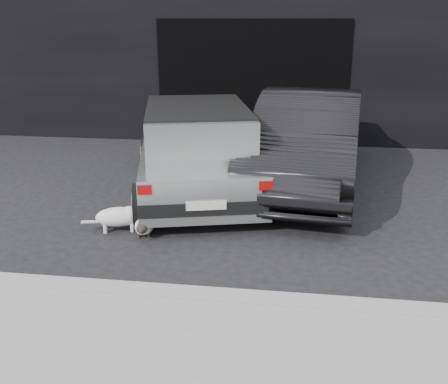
# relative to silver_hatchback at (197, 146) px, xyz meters

# --- Properties ---
(ground) EXTENTS (80.00, 80.00, 0.00)m
(ground) POSITION_rel_silver_hatchback_xyz_m (-0.45, -0.61, -0.75)
(ground) COLOR black
(ground) RESTS_ON ground
(building_facade) EXTENTS (34.00, 4.00, 5.00)m
(building_facade) POSITION_rel_silver_hatchback_xyz_m (0.55, 5.39, 1.75)
(building_facade) COLOR black
(building_facade) RESTS_ON ground
(garage_opening) EXTENTS (4.00, 0.10, 2.60)m
(garage_opening) POSITION_rel_silver_hatchback_xyz_m (0.55, 3.38, 0.55)
(garage_opening) COLOR black
(garage_opening) RESTS_ON ground
(curb) EXTENTS (18.00, 0.25, 0.12)m
(curb) POSITION_rel_silver_hatchback_xyz_m (0.55, -3.21, -0.69)
(curb) COLOR gray
(curb) RESTS_ON ground
(sidewalk) EXTENTS (18.00, 2.20, 0.11)m
(sidewalk) POSITION_rel_silver_hatchback_xyz_m (0.55, -4.41, -0.70)
(sidewalk) COLOR gray
(sidewalk) RESTS_ON ground
(silver_hatchback) EXTENTS (2.56, 4.04, 1.38)m
(silver_hatchback) POSITION_rel_silver_hatchback_xyz_m (0.00, 0.00, 0.00)
(silver_hatchback) COLOR #A1A4A6
(silver_hatchback) RESTS_ON ground
(second_car) EXTENTS (2.09, 4.68, 1.49)m
(second_car) POSITION_rel_silver_hatchback_xyz_m (1.68, 0.64, -0.01)
(second_car) COLOR black
(second_car) RESTS_ON ground
(cat_siamese) EXTENTS (0.32, 0.72, 0.25)m
(cat_siamese) POSITION_rel_silver_hatchback_xyz_m (-0.37, -1.69, -0.64)
(cat_siamese) COLOR beige
(cat_siamese) RESTS_ON ground
(cat_white) EXTENTS (0.82, 0.44, 0.40)m
(cat_white) POSITION_rel_silver_hatchback_xyz_m (-0.69, -1.60, -0.56)
(cat_white) COLOR silver
(cat_white) RESTS_ON ground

